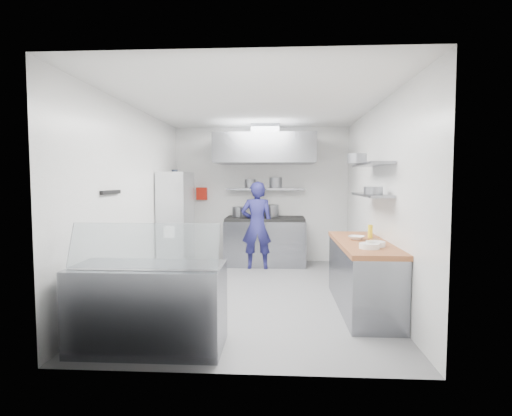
# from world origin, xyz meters

# --- Properties ---
(floor) EXTENTS (5.00, 5.00, 0.00)m
(floor) POSITION_xyz_m (0.00, 0.00, 0.00)
(floor) COLOR slate
(floor) RESTS_ON ground
(ceiling) EXTENTS (5.00, 5.00, 0.00)m
(ceiling) POSITION_xyz_m (0.00, 0.00, 2.80)
(ceiling) COLOR silver
(ceiling) RESTS_ON wall_back
(wall_back) EXTENTS (3.60, 2.80, 0.02)m
(wall_back) POSITION_xyz_m (0.00, 2.50, 1.40)
(wall_back) COLOR white
(wall_back) RESTS_ON floor
(wall_front) EXTENTS (3.60, 2.80, 0.02)m
(wall_front) POSITION_xyz_m (0.00, -2.50, 1.40)
(wall_front) COLOR white
(wall_front) RESTS_ON floor
(wall_left) EXTENTS (2.80, 5.00, 0.02)m
(wall_left) POSITION_xyz_m (-1.80, 0.00, 1.40)
(wall_left) COLOR white
(wall_left) RESTS_ON floor
(wall_right) EXTENTS (2.80, 5.00, 0.02)m
(wall_right) POSITION_xyz_m (1.80, 0.00, 1.40)
(wall_right) COLOR white
(wall_right) RESTS_ON floor
(gas_range) EXTENTS (1.60, 0.80, 0.90)m
(gas_range) POSITION_xyz_m (0.10, 2.10, 0.45)
(gas_range) COLOR gray
(gas_range) RESTS_ON floor
(cooktop) EXTENTS (1.57, 0.78, 0.06)m
(cooktop) POSITION_xyz_m (0.10, 2.10, 0.93)
(cooktop) COLOR black
(cooktop) RESTS_ON gas_range
(stock_pot_left) EXTENTS (0.28, 0.28, 0.20)m
(stock_pot_left) POSITION_xyz_m (-0.44, 2.23, 1.06)
(stock_pot_left) COLOR slate
(stock_pot_left) RESTS_ON cooktop
(stock_pot_mid) EXTENTS (0.31, 0.31, 0.24)m
(stock_pot_mid) POSITION_xyz_m (0.21, 2.27, 1.08)
(stock_pot_mid) COLOR slate
(stock_pot_mid) RESTS_ON cooktop
(over_range_shelf) EXTENTS (1.60, 0.30, 0.04)m
(over_range_shelf) POSITION_xyz_m (0.10, 2.34, 1.52)
(over_range_shelf) COLOR gray
(over_range_shelf) RESTS_ON wall_back
(shelf_pot_a) EXTENTS (0.24, 0.24, 0.18)m
(shelf_pot_a) POSITION_xyz_m (-0.23, 2.52, 1.63)
(shelf_pot_a) COLOR slate
(shelf_pot_a) RESTS_ON over_range_shelf
(shelf_pot_b) EXTENTS (0.28, 0.28, 0.22)m
(shelf_pot_b) POSITION_xyz_m (0.30, 2.54, 1.65)
(shelf_pot_b) COLOR slate
(shelf_pot_b) RESTS_ON over_range_shelf
(extractor_hood) EXTENTS (1.90, 1.15, 0.55)m
(extractor_hood) POSITION_xyz_m (0.10, 1.93, 2.30)
(extractor_hood) COLOR gray
(extractor_hood) RESTS_ON wall_back
(hood_duct) EXTENTS (0.55, 0.55, 0.24)m
(hood_duct) POSITION_xyz_m (0.10, 2.15, 2.68)
(hood_duct) COLOR slate
(hood_duct) RESTS_ON extractor_hood
(red_firebox) EXTENTS (0.22, 0.10, 0.26)m
(red_firebox) POSITION_xyz_m (-1.25, 2.44, 1.42)
(red_firebox) COLOR red
(red_firebox) RESTS_ON wall_back
(chef) EXTENTS (0.63, 0.43, 1.68)m
(chef) POSITION_xyz_m (-0.05, 1.72, 0.84)
(chef) COLOR navy
(chef) RESTS_ON floor
(wire_rack) EXTENTS (0.50, 0.90, 1.85)m
(wire_rack) POSITION_xyz_m (-1.53, 1.39, 0.93)
(wire_rack) COLOR silver
(wire_rack) RESTS_ON floor
(rack_bin_a) EXTENTS (0.17, 0.21, 0.19)m
(rack_bin_a) POSITION_xyz_m (-1.53, 0.97, 0.80)
(rack_bin_a) COLOR white
(rack_bin_a) RESTS_ON wire_rack
(rack_bin_b) EXTENTS (0.14, 0.18, 0.16)m
(rack_bin_b) POSITION_xyz_m (-1.53, 1.31, 1.30)
(rack_bin_b) COLOR yellow
(rack_bin_b) RESTS_ON wire_rack
(rack_jar) EXTENTS (0.11, 0.11, 0.18)m
(rack_jar) POSITION_xyz_m (-1.48, 1.14, 1.80)
(rack_jar) COLOR black
(rack_jar) RESTS_ON wire_rack
(knife_strip) EXTENTS (0.04, 0.55, 0.05)m
(knife_strip) POSITION_xyz_m (-1.78, -0.90, 1.55)
(knife_strip) COLOR black
(knife_strip) RESTS_ON wall_left
(prep_counter_base) EXTENTS (0.62, 2.00, 0.84)m
(prep_counter_base) POSITION_xyz_m (1.48, -0.60, 0.42)
(prep_counter_base) COLOR gray
(prep_counter_base) RESTS_ON floor
(prep_counter_top) EXTENTS (0.65, 2.04, 0.06)m
(prep_counter_top) POSITION_xyz_m (1.48, -0.60, 0.87)
(prep_counter_top) COLOR #9C5A2D
(prep_counter_top) RESTS_ON prep_counter_base
(plate_stack_a) EXTENTS (0.24, 0.24, 0.06)m
(plate_stack_a) POSITION_xyz_m (1.44, -1.16, 0.93)
(plate_stack_a) COLOR white
(plate_stack_a) RESTS_ON prep_counter_top
(plate_stack_b) EXTENTS (0.23, 0.23, 0.06)m
(plate_stack_b) POSITION_xyz_m (1.55, -1.00, 0.93)
(plate_stack_b) COLOR white
(plate_stack_b) RESTS_ON prep_counter_top
(copper_pan) EXTENTS (0.15, 0.15, 0.06)m
(copper_pan) POSITION_xyz_m (1.58, -0.80, 0.93)
(copper_pan) COLOR #C07636
(copper_pan) RESTS_ON prep_counter_top
(squeeze_bottle) EXTENTS (0.07, 0.07, 0.18)m
(squeeze_bottle) POSITION_xyz_m (1.65, -0.24, 0.99)
(squeeze_bottle) COLOR yellow
(squeeze_bottle) RESTS_ON prep_counter_top
(mixing_bowl) EXTENTS (0.28, 0.28, 0.05)m
(mixing_bowl) POSITION_xyz_m (1.42, -0.46, 0.93)
(mixing_bowl) COLOR white
(mixing_bowl) RESTS_ON prep_counter_top
(wall_shelf_lower) EXTENTS (0.30, 1.30, 0.04)m
(wall_shelf_lower) POSITION_xyz_m (1.64, -0.30, 1.50)
(wall_shelf_lower) COLOR gray
(wall_shelf_lower) RESTS_ON wall_right
(wall_shelf_upper) EXTENTS (0.30, 1.30, 0.04)m
(wall_shelf_upper) POSITION_xyz_m (1.64, -0.30, 1.92)
(wall_shelf_upper) COLOR gray
(wall_shelf_upper) RESTS_ON wall_right
(shelf_pot_c) EXTENTS (0.24, 0.24, 0.10)m
(shelf_pot_c) POSITION_xyz_m (1.59, -0.65, 1.57)
(shelf_pot_c) COLOR slate
(shelf_pot_c) RESTS_ON wall_shelf_lower
(shelf_pot_d) EXTENTS (0.27, 0.27, 0.14)m
(shelf_pot_d) POSITION_xyz_m (1.48, -0.09, 2.01)
(shelf_pot_d) COLOR slate
(shelf_pot_d) RESTS_ON wall_shelf_upper
(display_case) EXTENTS (1.50, 0.70, 0.85)m
(display_case) POSITION_xyz_m (-0.93, -2.00, 0.42)
(display_case) COLOR gray
(display_case) RESTS_ON floor
(display_glass) EXTENTS (1.47, 0.19, 0.42)m
(display_glass) POSITION_xyz_m (-0.93, -2.12, 1.07)
(display_glass) COLOR silver
(display_glass) RESTS_ON display_case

